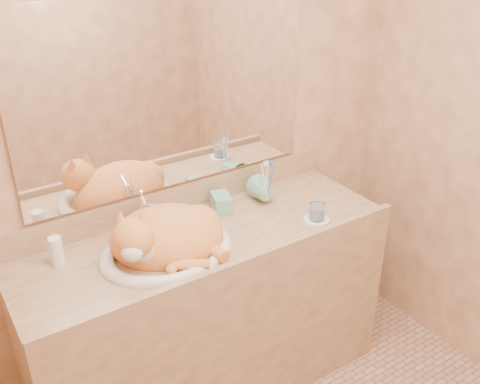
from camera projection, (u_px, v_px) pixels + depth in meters
wall_back at (171, 126)px, 2.25m from camera, size 2.40×0.02×2.50m
vanity_counter at (209, 315)px, 2.43m from camera, size 1.60×0.55×0.85m
mirror at (170, 95)px, 2.18m from camera, size 1.30×0.02×0.80m
sink_basin at (166, 235)px, 2.08m from camera, size 0.61×0.54×0.17m
faucet at (144, 212)px, 2.23m from camera, size 0.08×0.13×0.17m
cat at (164, 235)px, 2.09m from camera, size 0.56×0.51×0.25m
soap_dispenser at (225, 199)px, 2.34m from camera, size 0.10×0.10×0.17m
toothbrush_cup at (267, 196)px, 2.44m from camera, size 0.13×0.13×0.11m
toothbrushes at (268, 180)px, 2.40m from camera, size 0.04×0.04×0.23m
saucer at (316, 220)px, 2.34m from camera, size 0.11×0.11×0.01m
water_glass at (317, 211)px, 2.32m from camera, size 0.07×0.07×0.08m
lotion_bottle at (56, 251)px, 2.02m from camera, size 0.05×0.05×0.12m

